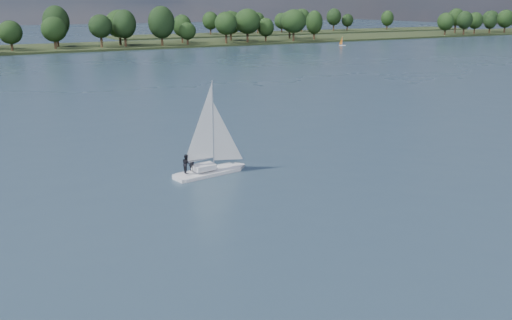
% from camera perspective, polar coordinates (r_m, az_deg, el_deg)
% --- Properties ---
extents(ground, '(700.00, 700.00, 0.00)m').
position_cam_1_polar(ground, '(112.64, -17.06, 6.36)').
color(ground, '#233342').
rests_on(ground, ground).
extents(far_shore, '(660.00, 40.00, 1.50)m').
position_cam_1_polar(far_shore, '(222.80, -23.48, 10.00)').
color(far_shore, black).
rests_on(far_shore, ground).
extents(far_shore_back, '(220.00, 30.00, 1.40)m').
position_cam_1_polar(far_shore_back, '(325.85, 5.21, 12.55)').
color(far_shore_back, black).
rests_on(far_shore_back, ground).
extents(sailboat, '(7.66, 3.23, 9.77)m').
position_cam_1_polar(sailboat, '(56.35, -4.92, 1.18)').
color(sailboat, silver).
rests_on(sailboat, ground).
extents(dinghy_orange, '(2.61, 1.93, 3.90)m').
position_cam_1_polar(dinghy_orange, '(231.52, 8.63, 11.47)').
color(dinghy_orange, silver).
rests_on(dinghy_orange, ground).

